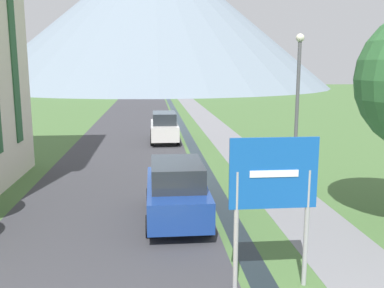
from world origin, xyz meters
TOP-DOWN VIEW (x-y plane):
  - ground_plane at (0.00, 20.00)m, footprint 160.00×160.00m
  - road at (-2.50, 30.00)m, footprint 6.40×60.00m
  - footpath at (3.60, 30.00)m, footprint 2.20×60.00m
  - drainage_channel at (1.20, 30.00)m, footprint 0.60×60.00m
  - mountain_distant at (-0.04, 93.55)m, footprint 74.95×74.95m
  - road_sign at (1.31, 4.56)m, footprint 1.81×0.11m
  - parked_car_near at (-0.40, 8.74)m, footprint 1.85×4.19m
  - parked_car_far at (-0.36, 22.24)m, footprint 1.71×4.26m
  - streetlamp at (3.83, 10.57)m, footprint 0.28×0.28m

SIDE VIEW (x-z plane):
  - ground_plane at x=0.00m, z-range 0.00..0.00m
  - drainage_channel at x=1.20m, z-range 0.00..0.00m
  - road at x=-2.50m, z-range 0.00..0.01m
  - footpath at x=3.60m, z-range 0.00..0.01m
  - parked_car_far at x=-0.36m, z-range 0.00..1.82m
  - parked_car_near at x=-0.40m, z-range 0.00..1.82m
  - road_sign at x=1.31m, z-range 0.54..3.74m
  - streetlamp at x=3.83m, z-range 0.49..6.13m
  - mountain_distant at x=-0.04m, z-range 0.00..30.76m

